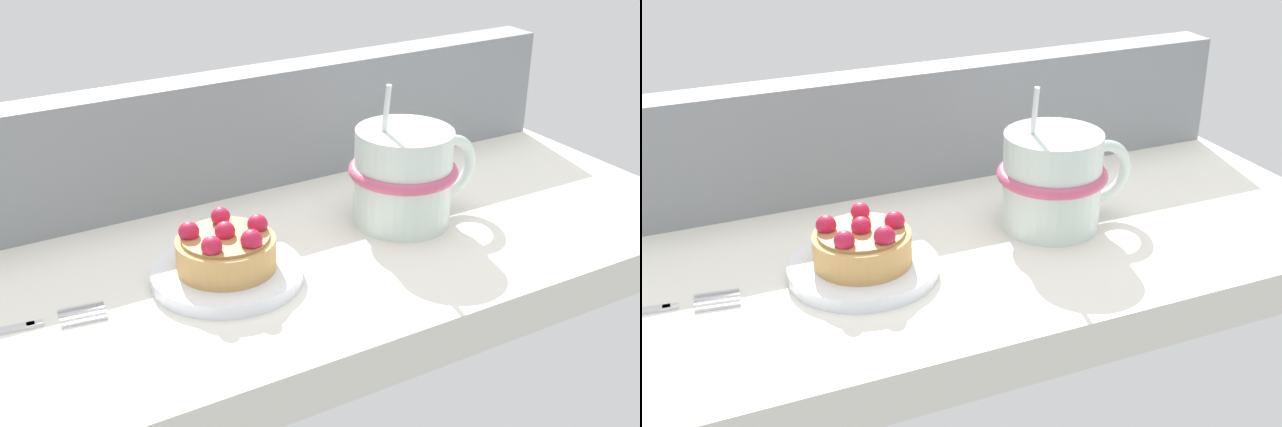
{
  "view_description": "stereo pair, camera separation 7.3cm",
  "coord_description": "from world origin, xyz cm",
  "views": [
    {
      "loc": [
        -31.68,
        -58.06,
        34.59
      ],
      "look_at": [
        1.44,
        -1.48,
        3.42
      ],
      "focal_mm": 47.15,
      "sensor_mm": 36.0,
      "label": 1
    },
    {
      "loc": [
        -25.23,
        -61.38,
        34.59
      ],
      "look_at": [
        1.44,
        -1.48,
        3.42
      ],
      "focal_mm": 47.15,
      "sensor_mm": 36.0,
      "label": 2
    }
  ],
  "objects": [
    {
      "name": "ground_plane",
      "position": [
        0.0,
        0.0,
        -2.06
      ],
      "size": [
        77.68,
        33.12,
        4.11
      ],
      "primitive_type": "cube",
      "color": "silver"
    },
    {
      "name": "raspberry_tart",
      "position": [
        -7.91,
        -2.41,
        2.84
      ],
      "size": [
        8.14,
        8.14,
        4.26
      ],
      "color": "tan",
      "rests_on": "dessert_plate"
    },
    {
      "name": "dessert_plate",
      "position": [
        -7.91,
        -2.38,
        0.55
      ],
      "size": [
        12.48,
        12.48,
        1.17
      ],
      "color": "silver",
      "rests_on": "ground_plane"
    },
    {
      "name": "coffee_mug",
      "position": [
        11.03,
        -0.58,
        4.63
      ],
      "size": [
        13.5,
        10.11,
        13.56
      ],
      "color": "silver",
      "rests_on": "ground_plane"
    },
    {
      "name": "window_rail_back",
      "position": [
        0.0,
        14.47,
        5.98
      ],
      "size": [
        76.12,
        4.18,
        11.96
      ],
      "primitive_type": "cube",
      "color": "gray",
      "rests_on": "ground_plane"
    }
  ]
}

